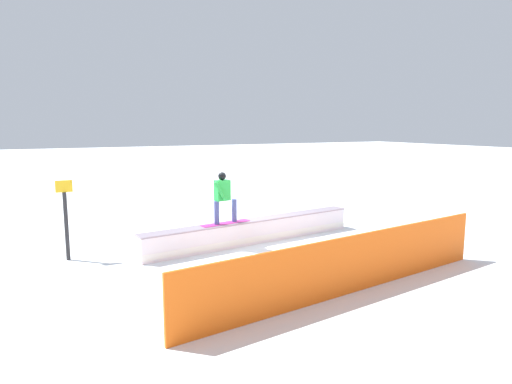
# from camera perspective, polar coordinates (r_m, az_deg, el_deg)

# --- Properties ---
(ground_plane) EXTENTS (120.00, 120.00, 0.00)m
(ground_plane) POSITION_cam_1_polar(r_m,az_deg,el_deg) (13.01, -0.32, -6.51)
(ground_plane) COLOR white
(grind_box) EXTENTS (6.92, 1.39, 0.69)m
(grind_box) POSITION_cam_1_polar(r_m,az_deg,el_deg) (12.93, -0.32, -5.17)
(grind_box) COLOR white
(grind_box) RESTS_ON ground_plane
(snowboarder) EXTENTS (1.49, 0.53, 1.44)m
(snowboarder) POSITION_cam_1_polar(r_m,az_deg,el_deg) (12.18, -4.25, -0.51)
(snowboarder) COLOR #C12A8C
(snowboarder) RESTS_ON grind_box
(safety_fence) EXTENTS (8.03, 1.08, 1.20)m
(safety_fence) POSITION_cam_1_polar(r_m,az_deg,el_deg) (9.29, 12.20, -9.08)
(safety_fence) COLOR #F95F14
(safety_fence) RESTS_ON ground_plane
(trail_marker) EXTENTS (0.40, 0.10, 2.04)m
(trail_marker) POSITION_cam_1_polar(r_m,az_deg,el_deg) (12.09, -23.26, -3.08)
(trail_marker) COLOR #262628
(trail_marker) RESTS_ON ground_plane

